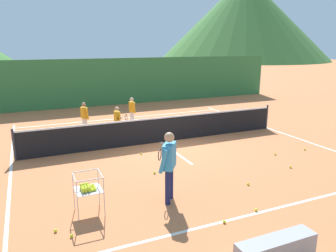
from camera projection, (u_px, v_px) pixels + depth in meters
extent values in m
plane|color=#C67042|center=(161.00, 142.00, 12.42)|extent=(120.00, 120.00, 0.00)
cube|color=white|center=(260.00, 212.00, 7.26)|extent=(10.30, 0.08, 0.01)
cube|color=white|center=(126.00, 118.00, 16.42)|extent=(10.30, 0.08, 0.01)
cube|color=white|center=(11.00, 161.00, 10.41)|extent=(0.08, 10.32, 0.01)
cube|color=white|center=(268.00, 128.00, 14.42)|extent=(0.08, 10.32, 0.01)
cube|color=white|center=(161.00, 142.00, 12.42)|extent=(0.08, 5.19, 0.01)
cylinder|color=#333338|center=(14.00, 145.00, 10.33)|extent=(0.08, 0.08, 1.05)
cylinder|color=#333338|center=(267.00, 117.00, 14.25)|extent=(0.08, 0.08, 1.05)
cube|color=black|center=(160.00, 130.00, 12.30)|extent=(9.97, 0.02, 0.92)
cube|color=white|center=(160.00, 118.00, 12.18)|extent=(9.97, 0.03, 0.06)
cylinder|color=#191E4C|center=(168.00, 187.00, 7.55)|extent=(0.13, 0.13, 0.84)
cylinder|color=#191E4C|center=(171.00, 182.00, 7.85)|extent=(0.13, 0.13, 0.84)
cube|color=#338CBF|center=(169.00, 156.00, 7.52)|extent=(0.48, 0.54, 0.59)
sphere|color=tan|center=(169.00, 137.00, 7.41)|extent=(0.23, 0.23, 0.23)
cylinder|color=#338CBF|center=(163.00, 161.00, 7.27)|extent=(0.24, 0.21, 0.58)
cylinder|color=#338CBF|center=(170.00, 153.00, 7.81)|extent=(0.19, 0.18, 0.58)
torus|color=#262628|center=(160.00, 155.00, 7.88)|extent=(0.19, 0.25, 0.29)
cylinder|color=black|center=(170.00, 155.00, 7.83)|extent=(0.19, 0.15, 0.03)
cylinder|color=silver|center=(84.00, 125.00, 13.65)|extent=(0.10, 0.10, 0.65)
cylinder|color=silver|center=(86.00, 126.00, 13.46)|extent=(0.10, 0.10, 0.65)
cube|color=orange|center=(84.00, 113.00, 13.42)|extent=(0.26, 0.41, 0.45)
sphere|color=#996B4C|center=(84.00, 105.00, 13.33)|extent=(0.18, 0.18, 0.18)
cylinder|color=orange|center=(83.00, 112.00, 13.63)|extent=(0.19, 0.11, 0.44)
cylinder|color=orange|center=(87.00, 114.00, 13.27)|extent=(0.15, 0.10, 0.44)
cylinder|color=navy|center=(117.00, 129.00, 13.15)|extent=(0.09, 0.09, 0.61)
cylinder|color=navy|center=(118.00, 130.00, 12.94)|extent=(0.09, 0.09, 0.61)
cube|color=orange|center=(117.00, 117.00, 12.92)|extent=(0.18, 0.37, 0.43)
sphere|color=tan|center=(117.00, 109.00, 12.84)|extent=(0.17, 0.17, 0.17)
cylinder|color=orange|center=(117.00, 116.00, 13.13)|extent=(0.17, 0.07, 0.42)
cylinder|color=orange|center=(119.00, 118.00, 12.75)|extent=(0.13, 0.07, 0.42)
torus|color=#262628|center=(126.00, 118.00, 12.86)|extent=(0.03, 0.29, 0.29)
cylinder|color=black|center=(120.00, 118.00, 12.76)|extent=(0.22, 0.03, 0.03)
cylinder|color=silver|center=(131.00, 118.00, 14.94)|extent=(0.10, 0.10, 0.64)
cylinder|color=silver|center=(133.00, 119.00, 14.72)|extent=(0.10, 0.10, 0.64)
cube|color=orange|center=(132.00, 107.00, 14.70)|extent=(0.18, 0.38, 0.45)
sphere|color=#DBAD84|center=(132.00, 99.00, 14.61)|extent=(0.18, 0.18, 0.18)
cylinder|color=orange|center=(132.00, 107.00, 14.92)|extent=(0.17, 0.07, 0.44)
cylinder|color=orange|center=(134.00, 108.00, 14.52)|extent=(0.13, 0.07, 0.44)
cylinder|color=#B7B7BC|center=(74.00, 191.00, 7.29)|extent=(0.02, 0.02, 0.89)
cylinder|color=#B7B7BC|center=(99.00, 187.00, 7.51)|extent=(0.02, 0.02, 0.89)
cylinder|color=#B7B7BC|center=(78.00, 202.00, 6.80)|extent=(0.02, 0.02, 0.89)
cylinder|color=#B7B7BC|center=(104.00, 197.00, 7.01)|extent=(0.02, 0.02, 0.89)
cube|color=#B7B7BC|center=(88.00, 190.00, 7.13)|extent=(0.56, 0.56, 0.01)
cube|color=#B7B7BC|center=(85.00, 171.00, 7.29)|extent=(0.56, 0.02, 0.02)
cube|color=#B7B7BC|center=(90.00, 180.00, 6.80)|extent=(0.56, 0.02, 0.02)
cube|color=#B7B7BC|center=(74.00, 177.00, 6.93)|extent=(0.02, 0.56, 0.02)
cube|color=#B7B7BC|center=(100.00, 173.00, 7.15)|extent=(0.02, 0.56, 0.02)
sphere|color=yellow|center=(83.00, 192.00, 6.95)|extent=(0.07, 0.07, 0.07)
sphere|color=yellow|center=(83.00, 190.00, 7.01)|extent=(0.07, 0.07, 0.07)
sphere|color=yellow|center=(82.00, 189.00, 7.07)|extent=(0.07, 0.07, 0.07)
sphere|color=yellow|center=(82.00, 188.00, 7.12)|extent=(0.07, 0.07, 0.07)
sphere|color=yellow|center=(81.00, 187.00, 7.18)|extent=(0.07, 0.07, 0.07)
sphere|color=yellow|center=(86.00, 191.00, 6.98)|extent=(0.07, 0.07, 0.07)
sphere|color=yellow|center=(86.00, 190.00, 7.04)|extent=(0.07, 0.07, 0.07)
sphere|color=yellow|center=(85.00, 189.00, 7.10)|extent=(0.07, 0.07, 0.07)
sphere|color=yellow|center=(84.00, 188.00, 7.15)|extent=(0.07, 0.07, 0.07)
sphere|color=yellow|center=(84.00, 186.00, 7.22)|extent=(0.07, 0.07, 0.07)
sphere|color=yellow|center=(89.00, 191.00, 7.00)|extent=(0.07, 0.07, 0.07)
sphere|color=yellow|center=(89.00, 189.00, 7.06)|extent=(0.07, 0.07, 0.07)
sphere|color=yellow|center=(88.00, 188.00, 7.12)|extent=(0.07, 0.07, 0.07)
sphere|color=yellow|center=(88.00, 187.00, 7.18)|extent=(0.07, 0.07, 0.07)
sphere|color=yellow|center=(87.00, 186.00, 7.23)|extent=(0.07, 0.07, 0.07)
sphere|color=yellow|center=(92.00, 190.00, 7.03)|extent=(0.07, 0.07, 0.07)
sphere|color=yellow|center=(92.00, 189.00, 7.08)|extent=(0.07, 0.07, 0.07)
sphere|color=yellow|center=(91.00, 188.00, 7.15)|extent=(0.07, 0.07, 0.07)
sphere|color=yellow|center=(90.00, 186.00, 7.20)|extent=(0.07, 0.07, 0.07)
sphere|color=yellow|center=(90.00, 185.00, 7.26)|extent=(0.07, 0.07, 0.07)
sphere|color=yellow|center=(95.00, 190.00, 7.06)|extent=(0.07, 0.07, 0.07)
sphere|color=yellow|center=(95.00, 188.00, 7.11)|extent=(0.07, 0.07, 0.07)
sphere|color=yellow|center=(94.00, 187.00, 7.16)|extent=(0.07, 0.07, 0.07)
sphere|color=yellow|center=(93.00, 186.00, 7.23)|extent=(0.07, 0.07, 0.07)
sphere|color=yellow|center=(93.00, 185.00, 7.29)|extent=(0.07, 0.07, 0.07)
sphere|color=yellow|center=(83.00, 189.00, 6.94)|extent=(0.07, 0.07, 0.07)
sphere|color=yellow|center=(83.00, 188.00, 7.00)|extent=(0.07, 0.07, 0.07)
sphere|color=yellow|center=(82.00, 187.00, 7.05)|extent=(0.07, 0.07, 0.07)
sphere|color=yellow|center=(81.00, 186.00, 7.12)|extent=(0.07, 0.07, 0.07)
sphere|color=yellow|center=(81.00, 185.00, 7.17)|extent=(0.07, 0.07, 0.07)
sphere|color=yellow|center=(86.00, 189.00, 6.96)|extent=(0.07, 0.07, 0.07)
sphere|color=yellow|center=(86.00, 188.00, 7.03)|extent=(0.07, 0.07, 0.07)
sphere|color=yellow|center=(85.00, 186.00, 7.09)|extent=(0.07, 0.07, 0.07)
sphere|color=yellow|center=(84.00, 185.00, 7.14)|extent=(0.07, 0.07, 0.07)
sphere|color=yellow|center=(84.00, 184.00, 7.19)|extent=(0.07, 0.07, 0.07)
sphere|color=yellow|center=(89.00, 188.00, 6.99)|extent=(0.07, 0.07, 0.07)
sphere|color=yellow|center=(89.00, 187.00, 7.05)|extent=(0.07, 0.07, 0.07)
sphere|color=yellow|center=(88.00, 186.00, 7.11)|extent=(0.07, 0.07, 0.07)
sphere|color=yellow|center=(88.00, 185.00, 7.16)|extent=(0.07, 0.07, 0.07)
sphere|color=yellow|center=(87.00, 184.00, 7.22)|extent=(0.07, 0.07, 0.07)
sphere|color=yellow|center=(155.00, 173.00, 9.41)|extent=(0.07, 0.07, 0.07)
sphere|color=yellow|center=(224.00, 222.00, 6.83)|extent=(0.07, 0.07, 0.07)
sphere|color=yellow|center=(72.00, 236.00, 6.33)|extent=(0.07, 0.07, 0.07)
sphere|color=yellow|center=(141.00, 154.00, 11.01)|extent=(0.07, 0.07, 0.07)
sphere|color=yellow|center=(248.00, 184.00, 8.65)|extent=(0.07, 0.07, 0.07)
sphere|color=yellow|center=(256.00, 210.00, 7.31)|extent=(0.07, 0.07, 0.07)
sphere|color=yellow|center=(290.00, 167.00, 9.84)|extent=(0.07, 0.07, 0.07)
sphere|color=yellow|center=(275.00, 154.00, 10.97)|extent=(0.07, 0.07, 0.07)
sphere|color=yellow|center=(55.00, 231.00, 6.50)|extent=(0.07, 0.07, 0.07)
sphere|color=yellow|center=(305.00, 149.00, 11.47)|extent=(0.07, 0.07, 0.07)
cube|color=#33753D|center=(107.00, 82.00, 19.42)|extent=(22.66, 0.08, 2.79)
cube|color=#99999E|center=(276.00, 250.00, 5.56)|extent=(1.50, 0.36, 0.46)
cone|color=#427A38|center=(244.00, 18.00, 69.78)|extent=(36.07, 36.07, 17.42)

